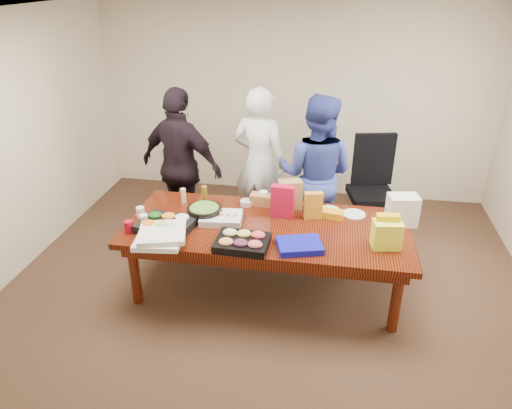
% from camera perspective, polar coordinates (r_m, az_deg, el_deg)
% --- Properties ---
extents(floor, '(5.50, 5.00, 0.02)m').
position_cam_1_polar(floor, '(5.08, 1.30, -10.06)').
color(floor, '#47301E').
rests_on(floor, ground).
extents(ceiling, '(5.50, 5.00, 0.02)m').
position_cam_1_polar(ceiling, '(4.09, 1.72, 22.17)').
color(ceiling, white).
rests_on(ceiling, wall_back).
extents(wall_back, '(5.50, 0.04, 2.70)m').
position_cam_1_polar(wall_back, '(6.77, 4.64, 12.21)').
color(wall_back, beige).
rests_on(wall_back, floor).
extents(wall_front, '(5.50, 0.04, 2.70)m').
position_cam_1_polar(wall_front, '(2.35, -7.99, -19.33)').
color(wall_front, beige).
rests_on(wall_front, floor).
extents(wall_left, '(0.04, 5.00, 2.70)m').
position_cam_1_polar(wall_left, '(5.49, -28.36, 5.60)').
color(wall_left, beige).
rests_on(wall_left, floor).
extents(conference_table, '(2.80, 1.20, 0.75)m').
position_cam_1_polar(conference_table, '(4.86, 1.35, -6.42)').
color(conference_table, '#4C1C0F').
rests_on(conference_table, floor).
extents(office_chair, '(0.73, 0.73, 1.20)m').
position_cam_1_polar(office_chair, '(5.92, 13.80, 1.59)').
color(office_chair, black).
rests_on(office_chair, floor).
extents(person_center, '(0.76, 0.59, 1.85)m').
position_cam_1_polar(person_center, '(5.71, 0.42, 5.03)').
color(person_center, white).
rests_on(person_center, floor).
extents(person_right, '(1.02, 0.87, 1.85)m').
position_cam_1_polar(person_right, '(5.42, 7.22, 3.59)').
color(person_right, '#2E3B8E').
rests_on(person_right, floor).
extents(person_left, '(1.18, 0.78, 1.86)m').
position_cam_1_polar(person_left, '(5.67, -9.00, 4.60)').
color(person_left, black).
rests_on(person_left, floor).
extents(veggie_tray, '(0.57, 0.48, 0.08)m').
position_cam_1_polar(veggie_tray, '(4.68, -10.84, -2.46)').
color(veggie_tray, black).
rests_on(veggie_tray, conference_table).
extents(fruit_tray, '(0.49, 0.39, 0.07)m').
position_cam_1_polar(fruit_tray, '(4.32, -1.67, -4.65)').
color(fruit_tray, black).
rests_on(fruit_tray, conference_table).
extents(sheet_cake, '(0.44, 0.35, 0.07)m').
position_cam_1_polar(sheet_cake, '(4.74, -4.23, -1.65)').
color(sheet_cake, silver).
rests_on(sheet_cake, conference_table).
extents(salad_bowl, '(0.38, 0.38, 0.11)m').
position_cam_1_polar(salad_bowl, '(4.82, -6.25, -0.95)').
color(salad_bowl, black).
rests_on(salad_bowl, conference_table).
extents(chip_bag_blue, '(0.46, 0.39, 0.06)m').
position_cam_1_polar(chip_bag_blue, '(4.31, 5.29, -4.95)').
color(chip_bag_blue, '#0F11B3').
rests_on(chip_bag_blue, conference_table).
extents(chip_bag_red, '(0.24, 0.12, 0.34)m').
position_cam_1_polar(chip_bag_red, '(4.77, 3.25, 0.38)').
color(chip_bag_red, '#B90F31').
rests_on(chip_bag_red, conference_table).
extents(chip_bag_yellow, '(0.21, 0.10, 0.31)m').
position_cam_1_polar(chip_bag_yellow, '(4.44, 15.51, -2.96)').
color(chip_bag_yellow, yellow).
rests_on(chip_bag_yellow, conference_table).
extents(chip_bag_orange, '(0.19, 0.12, 0.28)m').
position_cam_1_polar(chip_bag_orange, '(4.78, 6.93, -0.11)').
color(chip_bag_orange, orange).
rests_on(chip_bag_orange, conference_table).
extents(mayo_jar, '(0.11, 0.11, 0.14)m').
position_cam_1_polar(mayo_jar, '(5.07, 0.92, 0.85)').
color(mayo_jar, white).
rests_on(mayo_jar, conference_table).
extents(mustard_bottle, '(0.07, 0.07, 0.17)m').
position_cam_1_polar(mustard_bottle, '(4.98, 6.21, 0.30)').
color(mustard_bottle, gold).
rests_on(mustard_bottle, conference_table).
extents(dressing_bottle, '(0.07, 0.07, 0.19)m').
position_cam_1_polar(dressing_bottle, '(5.13, -6.24, 1.25)').
color(dressing_bottle, brown).
rests_on(dressing_bottle, conference_table).
extents(ranch_bottle, '(0.06, 0.06, 0.16)m').
position_cam_1_polar(ranch_bottle, '(5.16, -8.76, 1.08)').
color(ranch_bottle, beige).
rests_on(ranch_bottle, conference_table).
extents(banana_bunch, '(0.24, 0.16, 0.07)m').
position_cam_1_polar(banana_bunch, '(4.87, 9.20, -1.15)').
color(banana_bunch, orange).
rests_on(banana_bunch, conference_table).
extents(bread_loaf, '(0.32, 0.16, 0.12)m').
position_cam_1_polar(bread_loaf, '(5.04, 1.06, 0.54)').
color(bread_loaf, '#A47640').
rests_on(bread_loaf, conference_table).
extents(kraft_bag, '(0.27, 0.21, 0.31)m').
position_cam_1_polar(kraft_bag, '(4.95, 4.13, 1.19)').
color(kraft_bag, olive).
rests_on(kraft_bag, conference_table).
extents(red_cup, '(0.09, 0.09, 0.11)m').
position_cam_1_polar(red_cup, '(4.70, -15.14, -2.59)').
color(red_cup, '#A6051F').
rests_on(red_cup, conference_table).
extents(clear_cup_a, '(0.09, 0.09, 0.11)m').
position_cam_1_polar(clear_cup_a, '(4.78, -13.41, -1.84)').
color(clear_cup_a, white).
rests_on(clear_cup_a, conference_table).
extents(clear_cup_b, '(0.11, 0.11, 0.11)m').
position_cam_1_polar(clear_cup_b, '(4.93, -13.79, -0.94)').
color(clear_cup_b, white).
rests_on(clear_cup_b, conference_table).
extents(pizza_box_lower, '(0.47, 0.47, 0.05)m').
position_cam_1_polar(pizza_box_lower, '(4.49, -11.60, -4.08)').
color(pizza_box_lower, white).
rests_on(pizza_box_lower, conference_table).
extents(pizza_box_upper, '(0.52, 0.52, 0.05)m').
position_cam_1_polar(pizza_box_upper, '(4.48, -11.26, -3.40)').
color(pizza_box_upper, white).
rests_on(pizza_box_upper, pizza_box_lower).
extents(plate_a, '(0.28, 0.28, 0.01)m').
position_cam_1_polar(plate_a, '(4.97, 11.77, -1.15)').
color(plate_a, white).
rests_on(plate_a, conference_table).
extents(plate_b, '(0.29, 0.29, 0.01)m').
position_cam_1_polar(plate_b, '(5.00, 8.89, -0.71)').
color(plate_b, silver).
rests_on(plate_b, conference_table).
extents(dip_bowl_a, '(0.18, 0.18, 0.06)m').
position_cam_1_polar(dip_bowl_a, '(4.98, 3.58, -0.22)').
color(dip_bowl_a, silver).
rests_on(dip_bowl_a, conference_table).
extents(dip_bowl_b, '(0.14, 0.14, 0.05)m').
position_cam_1_polar(dip_bowl_b, '(5.06, -1.17, 0.21)').
color(dip_bowl_b, beige).
rests_on(dip_bowl_b, conference_table).
extents(grocery_bag_white, '(0.32, 0.25, 0.31)m').
position_cam_1_polar(grocery_bag_white, '(4.85, 17.27, -0.65)').
color(grocery_bag_white, white).
rests_on(grocery_bag_white, conference_table).
extents(grocery_bag_yellow, '(0.28, 0.21, 0.26)m').
position_cam_1_polar(grocery_bag_yellow, '(4.42, 15.52, -3.51)').
color(grocery_bag_yellow, '#F3FF35').
rests_on(grocery_bag_yellow, conference_table).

